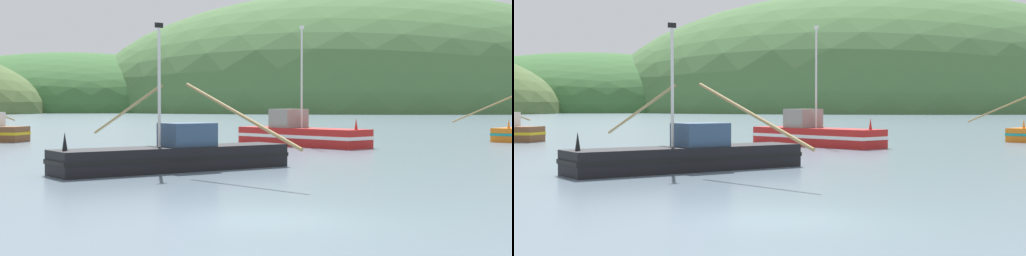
# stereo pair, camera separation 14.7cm
# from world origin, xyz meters

# --- Properties ---
(ground_plane) EXTENTS (600.00, 600.00, 0.00)m
(ground_plane) POSITION_xyz_m (0.00, 0.00, 0.00)
(ground_plane) COLOR slate
(hill_far_left) EXTENTS (139.60, 111.68, 44.02)m
(hill_far_left) POSITION_xyz_m (-78.07, 249.53, 0.00)
(hill_far_left) COLOR #386633
(hill_far_left) RESTS_ON ground
(hill_far_right) EXTENTS (211.95, 169.56, 89.24)m
(hill_far_right) POSITION_xyz_m (31.19, 258.13, 0.00)
(hill_far_right) COLOR #47703D
(hill_far_right) RESTS_ON ground
(fishing_boat_red) EXTENTS (8.55, 8.59, 7.68)m
(fishing_boat_red) POSITION_xyz_m (1.58, 29.48, 0.73)
(fishing_boat_red) COLOR red
(fishing_boat_red) RESTS_ON ground
(fishing_boat_black) EXTENTS (9.94, 13.18, 5.86)m
(fishing_boat_black) POSITION_xyz_m (-3.92, 12.09, 0.61)
(fishing_boat_black) COLOR black
(fishing_boat_black) RESTS_ON ground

